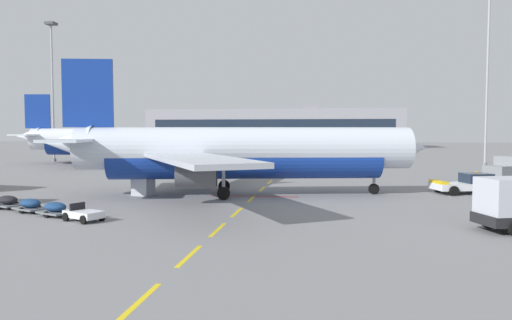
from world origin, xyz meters
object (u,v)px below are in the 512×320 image
at_px(pushback_tug, 468,184).
at_px(ground_crew_worker, 488,188).
at_px(airliner_foreground, 239,152).
at_px(airliner_mid_left, 114,141).
at_px(baggage_train, 43,207).
at_px(catering_truck, 512,169).
at_px(apron_light_mast_far, 488,55).
at_px(apron_light_mast_near, 52,76).
at_px(uld_cargo_container, 143,187).

relative_size(pushback_tug, ground_crew_worker, 3.88).
xyz_separation_m(airliner_foreground, airliner_mid_left, (-30.44, 40.09, 0.10)).
bearing_deg(airliner_mid_left, baggage_train, -70.39).
bearing_deg(catering_truck, apron_light_mast_far, 77.96).
height_order(pushback_tug, catering_truck, catering_truck).
bearing_deg(ground_crew_worker, airliner_mid_left, 142.96).
bearing_deg(baggage_train, catering_truck, 32.02).
distance_m(pushback_tug, apron_light_mast_near, 77.26).
bearing_deg(baggage_train, uld_cargo_container, 72.90).
xyz_separation_m(baggage_train, apron_light_mast_far, (46.19, 53.75, 17.96)).
xyz_separation_m(catering_truck, apron_light_mast_far, (6.12, 28.70, 16.85)).
distance_m(apron_light_mast_near, apron_light_mast_far, 78.34).
distance_m(baggage_train, apron_light_mast_far, 73.11).
height_order(airliner_mid_left, uld_cargo_container, airliner_mid_left).
bearing_deg(ground_crew_worker, baggage_train, -159.44).
distance_m(catering_truck, baggage_train, 47.27).
bearing_deg(apron_light_mast_near, catering_truck, -22.46).
relative_size(ground_crew_worker, apron_light_mast_far, 0.06).
bearing_deg(airliner_mid_left, uld_cargo_container, -62.25).
relative_size(airliner_foreground, apron_light_mast_far, 1.14).
bearing_deg(catering_truck, apron_light_mast_near, 157.54).
relative_size(baggage_train, apron_light_mast_near, 0.42).
bearing_deg(apron_light_mast_far, uld_cargo_container, -134.85).
xyz_separation_m(baggage_train, apron_light_mast_near, (-32.11, 54.89, 15.84)).
distance_m(airliner_foreground, catering_truck, 31.16).
distance_m(pushback_tug, ground_crew_worker, 3.60).
xyz_separation_m(airliner_foreground, baggage_train, (-11.93, -11.86, -3.42)).
distance_m(ground_crew_worker, apron_light_mast_near, 79.67).
bearing_deg(pushback_tug, apron_light_mast_far, 70.56).
height_order(airliner_foreground, apron_light_mast_near, apron_light_mast_near).
height_order(airliner_foreground, airliner_mid_left, airliner_mid_left).
distance_m(pushback_tug, catering_truck, 11.45).
relative_size(pushback_tug, airliner_mid_left, 0.18).
distance_m(ground_crew_worker, uld_cargo_container, 30.44).
height_order(apron_light_mast_near, apron_light_mast_far, apron_light_mast_far).
bearing_deg(pushback_tug, ground_crew_worker, -78.67).
height_order(uld_cargo_container, apron_light_mast_far, apron_light_mast_far).
xyz_separation_m(airliner_mid_left, apron_light_mast_far, (64.70, 1.80, 14.44)).
bearing_deg(ground_crew_worker, pushback_tug, 101.33).
bearing_deg(uld_cargo_container, apron_light_mast_far, 45.15).
height_order(airliner_foreground, baggage_train, airliner_foreground).
distance_m(airliner_foreground, pushback_tug, 21.64).
bearing_deg(baggage_train, apron_light_mast_near, 120.32).
bearing_deg(apron_light_mast_near, airliner_foreground, -44.33).
height_order(pushback_tug, apron_light_mast_near, apron_light_mast_near).
xyz_separation_m(airliner_mid_left, ground_crew_worker, (52.14, -39.34, -3.10)).
bearing_deg(baggage_train, airliner_mid_left, 109.61).
bearing_deg(airliner_mid_left, catering_truck, -24.66).
distance_m(airliner_foreground, apron_light_mast_far, 56.03).
bearing_deg(airliner_mid_left, airliner_foreground, -52.79).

